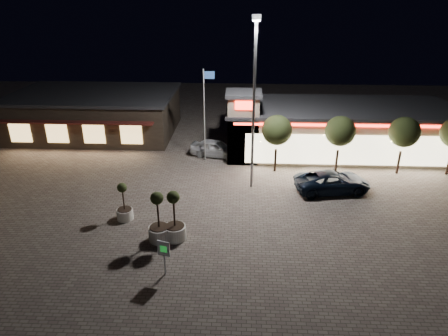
{
  "coord_description": "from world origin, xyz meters",
  "views": [
    {
      "loc": [
        1.2,
        -19.47,
        13.78
      ],
      "look_at": [
        -0.0,
        6.0,
        2.4
      ],
      "focal_mm": 32.0,
      "sensor_mm": 36.0,
      "label": 1
    }
  ],
  "objects_px": {
    "white_sedan": "(215,148)",
    "planter_mid": "(175,224)",
    "planter_left": "(124,208)",
    "valet_sign": "(164,252)",
    "pickup_truck": "(332,182)"
  },
  "relations": [
    {
      "from": "white_sedan",
      "to": "planter_left",
      "type": "distance_m",
      "value": 12.32
    },
    {
      "from": "planter_mid",
      "to": "valet_sign",
      "type": "distance_m",
      "value": 3.35
    },
    {
      "from": "valet_sign",
      "to": "pickup_truck",
      "type": "bearing_deg",
      "value": 43.36
    },
    {
      "from": "pickup_truck",
      "to": "valet_sign",
      "type": "relative_size",
      "value": 2.7
    },
    {
      "from": "pickup_truck",
      "to": "planter_mid",
      "type": "xyz_separation_m",
      "value": [
        -10.7,
        -6.79,
        0.23
      ]
    },
    {
      "from": "pickup_truck",
      "to": "valet_sign",
      "type": "xyz_separation_m",
      "value": [
        -10.71,
        -10.11,
        0.67
      ]
    },
    {
      "from": "planter_left",
      "to": "planter_mid",
      "type": "relative_size",
      "value": 0.81
    },
    {
      "from": "white_sedan",
      "to": "planter_mid",
      "type": "distance_m",
      "value": 13.36
    },
    {
      "from": "planter_mid",
      "to": "valet_sign",
      "type": "xyz_separation_m",
      "value": [
        -0.01,
        -3.32,
        0.44
      ]
    },
    {
      "from": "planter_mid",
      "to": "valet_sign",
      "type": "height_order",
      "value": "planter_mid"
    },
    {
      "from": "white_sedan",
      "to": "planter_mid",
      "type": "height_order",
      "value": "planter_mid"
    },
    {
      "from": "pickup_truck",
      "to": "planter_mid",
      "type": "height_order",
      "value": "planter_mid"
    },
    {
      "from": "white_sedan",
      "to": "planter_mid",
      "type": "relative_size",
      "value": 1.39
    },
    {
      "from": "planter_left",
      "to": "valet_sign",
      "type": "xyz_separation_m",
      "value": [
        3.64,
        -5.42,
        0.63
      ]
    },
    {
      "from": "planter_left",
      "to": "valet_sign",
      "type": "distance_m",
      "value": 6.56
    }
  ]
}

